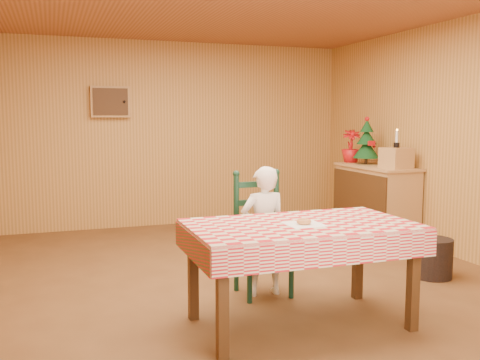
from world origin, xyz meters
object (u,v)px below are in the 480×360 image
at_px(ladder_chair, 261,236).
at_px(christmas_tree, 366,143).
at_px(dining_table, 301,234).
at_px(storage_bin, 432,258).
at_px(crate, 396,158).
at_px(shelf_unit, 375,202).
at_px(seated_child, 263,231).

distance_m(ladder_chair, christmas_tree, 2.92).
relative_size(dining_table, storage_bin, 4.38).
height_order(christmas_tree, storage_bin, christmas_tree).
distance_m(crate, storage_bin, 1.61).
bearing_deg(crate, christmas_tree, 90.00).
xyz_separation_m(shelf_unit, crate, (0.01, -0.40, 0.59)).
height_order(ladder_chair, christmas_tree, christmas_tree).
bearing_deg(storage_bin, dining_table, -159.18).
height_order(ladder_chair, crate, crate).
bearing_deg(ladder_chair, dining_table, -90.00).
xyz_separation_m(shelf_unit, storage_bin, (-0.45, -1.67, -0.28)).
bearing_deg(storage_bin, seated_child, 177.64).
bearing_deg(shelf_unit, ladder_chair, -144.76).
height_order(dining_table, crate, crate).
relative_size(shelf_unit, crate, 4.13).
distance_m(shelf_unit, storage_bin, 1.76).
relative_size(dining_table, seated_child, 1.47).
xyz_separation_m(ladder_chair, shelf_unit, (2.19, 1.54, -0.04)).
height_order(shelf_unit, christmas_tree, christmas_tree).
relative_size(seated_child, christmas_tree, 1.81).
bearing_deg(crate, storage_bin, -109.98).
distance_m(ladder_chair, seated_child, 0.08).
relative_size(crate, christmas_tree, 0.48).
xyz_separation_m(dining_table, shelf_unit, (2.19, 2.33, -0.22)).
distance_m(dining_table, christmas_tree, 3.43).
xyz_separation_m(dining_table, storage_bin, (1.73, 0.66, -0.50)).
relative_size(ladder_chair, shelf_unit, 0.87).
relative_size(ladder_chair, christmas_tree, 1.74).
height_order(dining_table, christmas_tree, christmas_tree).
relative_size(shelf_unit, storage_bin, 3.28).
xyz_separation_m(dining_table, crate, (2.20, 1.93, 0.37)).
relative_size(crate, storage_bin, 0.79).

